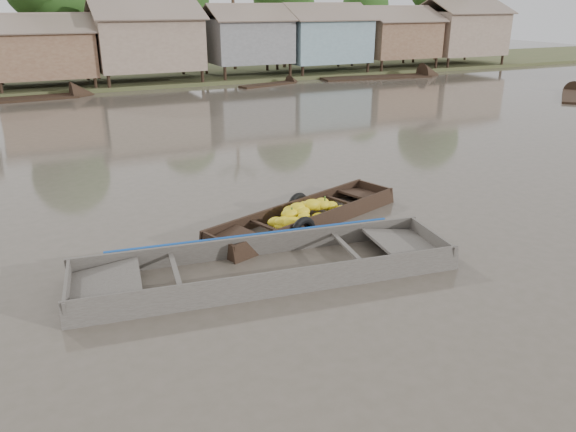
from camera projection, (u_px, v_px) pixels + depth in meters
name	position (u px, v px, depth m)	size (l,w,h in m)	color
ground	(333.00, 271.00, 11.55)	(120.00, 120.00, 0.00)	#4E483C
riverbank	(147.00, 34.00, 38.62)	(120.00, 12.47, 10.22)	#384723
banana_boat	(304.00, 217.00, 14.00)	(5.77, 3.14, 0.80)	black
viewer_boat	(267.00, 271.00, 11.42)	(7.91, 2.99, 0.62)	#3F3B35
distant_boats	(227.00, 93.00, 34.35)	(46.60, 15.70, 0.35)	black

